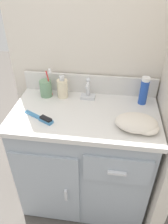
{
  "coord_description": "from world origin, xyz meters",
  "views": [
    {
      "loc": [
        0.14,
        -1.02,
        1.53
      ],
      "look_at": [
        0.0,
        -0.02,
        0.82
      ],
      "focal_mm": 35.0,
      "sensor_mm": 36.0,
      "label": 1
    }
  ],
  "objects_px": {
    "hairbrush": "(42,118)",
    "hand_towel": "(139,124)",
    "soap_dispenser": "(62,88)",
    "toothbrush_cup": "(46,88)",
    "shaving_cream_can": "(144,91)"
  },
  "relations": [
    {
      "from": "toothbrush_cup",
      "to": "hand_towel",
      "type": "distance_m",
      "value": 0.62
    },
    {
      "from": "toothbrush_cup",
      "to": "shaving_cream_can",
      "type": "xyz_separation_m",
      "value": [
        0.6,
        -0.01,
        0.03
      ]
    },
    {
      "from": "soap_dispenser",
      "to": "hand_towel",
      "type": "bearing_deg",
      "value": -29.92
    },
    {
      "from": "toothbrush_cup",
      "to": "soap_dispenser",
      "type": "height_order",
      "value": "toothbrush_cup"
    },
    {
      "from": "shaving_cream_can",
      "to": "hairbrush",
      "type": "height_order",
      "value": "shaving_cream_can"
    },
    {
      "from": "toothbrush_cup",
      "to": "hairbrush",
      "type": "height_order",
      "value": "toothbrush_cup"
    },
    {
      "from": "soap_dispenser",
      "to": "shaving_cream_can",
      "type": "relative_size",
      "value": 0.86
    },
    {
      "from": "toothbrush_cup",
      "to": "hairbrush",
      "type": "distance_m",
      "value": 0.27
    },
    {
      "from": "hand_towel",
      "to": "toothbrush_cup",
      "type": "bearing_deg",
      "value": 155.23
    },
    {
      "from": "hairbrush",
      "to": "hand_towel",
      "type": "distance_m",
      "value": 0.52
    },
    {
      "from": "toothbrush_cup",
      "to": "hairbrush",
      "type": "bearing_deg",
      "value": -79.61
    },
    {
      "from": "toothbrush_cup",
      "to": "hairbrush",
      "type": "relative_size",
      "value": 0.99
    },
    {
      "from": "soap_dispenser",
      "to": "hairbrush",
      "type": "height_order",
      "value": "soap_dispenser"
    },
    {
      "from": "shaving_cream_can",
      "to": "hand_towel",
      "type": "xyz_separation_m",
      "value": [
        -0.04,
        -0.25,
        -0.05
      ]
    },
    {
      "from": "shaving_cream_can",
      "to": "toothbrush_cup",
      "type": "bearing_deg",
      "value": 179.42
    }
  ]
}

